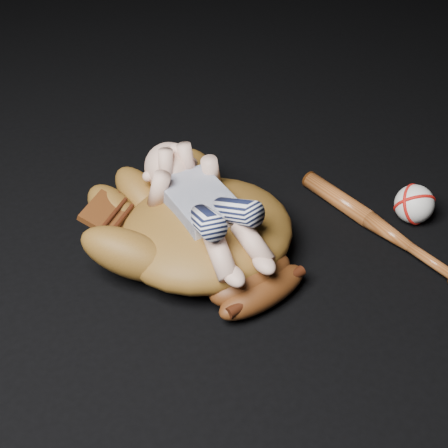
{
  "coord_description": "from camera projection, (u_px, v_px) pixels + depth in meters",
  "views": [
    {
      "loc": [
        -0.34,
        -0.81,
        0.82
      ],
      "look_at": [
        0.02,
        0.03,
        0.08
      ],
      "focal_mm": 50.0,
      "sensor_mm": 36.0,
      "label": 1
    }
  ],
  "objects": [
    {
      "name": "baseball_glove",
      "position": [
        206.0,
        225.0,
        1.18
      ],
      "size": [
        0.54,
        0.58,
        0.15
      ],
      "primitive_type": null,
      "rotation": [
        0.0,
        0.0,
        0.26
      ],
      "color": "brown",
      "rests_on": "ground"
    },
    {
      "name": "newborn_baby",
      "position": [
        207.0,
        205.0,
        1.14
      ],
      "size": [
        0.22,
        0.4,
        0.15
      ],
      "primitive_type": null,
      "rotation": [
        0.0,
        0.0,
        0.12
      ],
      "color": "#D7A38A",
      "rests_on": "baseball_glove"
    },
    {
      "name": "baseball_bat",
      "position": [
        377.0,
        225.0,
        1.27
      ],
      "size": [
        0.13,
        0.4,
        0.04
      ],
      "primitive_type": null,
      "rotation": [
        0.0,
        0.0,
        0.24
      ],
      "color": "brown",
      "rests_on": "ground"
    },
    {
      "name": "baseball",
      "position": [
        414.0,
        204.0,
        1.29
      ],
      "size": [
        0.09,
        0.09,
        0.08
      ],
      "primitive_type": "sphere",
      "rotation": [
        0.0,
        0.0,
        0.11
      ],
      "color": "white",
      "rests_on": "ground"
    }
  ]
}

